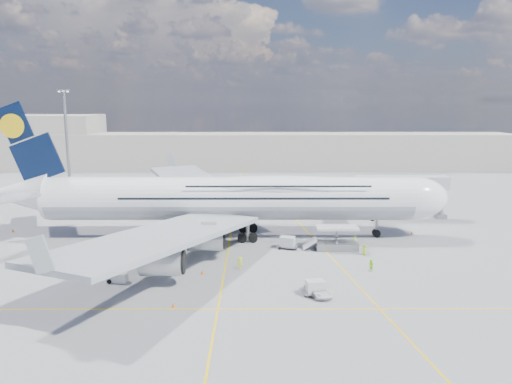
{
  "coord_description": "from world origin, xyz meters",
  "views": [
    {
      "loc": [
        4.12,
        -72.55,
        23.12
      ],
      "look_at": [
        4.38,
        8.0,
        8.2
      ],
      "focal_mm": 35.0,
      "sensor_mm": 36.0,
      "label": 1
    }
  ],
  "objects_px": {
    "light_mast": "(67,143)",
    "dolly_row_a": "(56,261)",
    "cone_wing_right_inner": "(202,272)",
    "cone_wing_right_outer": "(173,305)",
    "catering_truck_outer": "(181,194)",
    "dolly_row_c": "(99,273)",
    "jet_bridge": "(389,187)",
    "cargo_loader": "(335,241)",
    "dolly_nose_far": "(315,287)",
    "crew_tug": "(240,263)",
    "cone_wing_left_inner": "(217,218)",
    "crew_van": "(364,250)",
    "cone_tail": "(13,230)",
    "service_van": "(318,290)",
    "crew_wing": "(156,266)",
    "catering_truck_inner": "(181,204)",
    "crew_nose": "(355,240)",
    "cone_nose": "(412,233)",
    "cone_wing_left_outer": "(167,207)",
    "airliner": "(232,198)",
    "dolly_back": "(107,251)",
    "dolly_nose_near": "(287,242)",
    "baggage_tug": "(117,277)",
    "crew_loader": "(371,266)",
    "dolly_row_b": "(98,257)"
  },
  "relations": [
    {
      "from": "light_mast",
      "to": "dolly_row_a",
      "type": "distance_m",
      "value": 55.26
    },
    {
      "from": "dolly_row_a",
      "to": "cone_wing_right_inner",
      "type": "height_order",
      "value": "dolly_row_a"
    },
    {
      "from": "cone_wing_right_outer",
      "to": "catering_truck_outer",
      "type": "bearing_deg",
      "value": 97.43
    },
    {
      "from": "dolly_row_c",
      "to": "jet_bridge",
      "type": "bearing_deg",
      "value": 22.19
    },
    {
      "from": "cargo_loader",
      "to": "dolly_nose_far",
      "type": "xyz_separation_m",
      "value": [
        -5.41,
        -18.82,
        -0.25
      ]
    },
    {
      "from": "crew_tug",
      "to": "cone_wing_left_inner",
      "type": "distance_m",
      "value": 30.03
    },
    {
      "from": "crew_van",
      "to": "cone_tail",
      "type": "bearing_deg",
      "value": 54.39
    },
    {
      "from": "cone_wing_left_inner",
      "to": "service_van",
      "type": "bearing_deg",
      "value": -68.86
    },
    {
      "from": "crew_wing",
      "to": "cone_wing_right_outer",
      "type": "height_order",
      "value": "crew_wing"
    },
    {
      "from": "dolly_nose_far",
      "to": "catering_truck_inner",
      "type": "distance_m",
      "value": 49.8
    },
    {
      "from": "service_van",
      "to": "crew_nose",
      "type": "distance_m",
      "value": 22.74
    },
    {
      "from": "light_mast",
      "to": "cone_wing_right_inner",
      "type": "height_order",
      "value": "light_mast"
    },
    {
      "from": "cone_nose",
      "to": "cone_wing_left_outer",
      "type": "distance_m",
      "value": 51.33
    },
    {
      "from": "jet_bridge",
      "to": "catering_truck_outer",
      "type": "xyz_separation_m",
      "value": [
        -42.42,
        17.55,
        -4.86
      ]
    },
    {
      "from": "light_mast",
      "to": "cone_wing_left_outer",
      "type": "xyz_separation_m",
      "value": [
        25.1,
        -11.65,
        -12.97
      ]
    },
    {
      "from": "catering_truck_outer",
      "to": "cone_wing_left_inner",
      "type": "relative_size",
      "value": 13.72
    },
    {
      "from": "dolly_row_c",
      "to": "cone_wing_left_outer",
      "type": "distance_m",
      "value": 42.46
    },
    {
      "from": "airliner",
      "to": "dolly_back",
      "type": "relative_size",
      "value": 20.41
    },
    {
      "from": "dolly_nose_near",
      "to": "crew_wing",
      "type": "bearing_deg",
      "value": -132.5
    },
    {
      "from": "cone_nose",
      "to": "airliner",
      "type": "bearing_deg",
      "value": -176.96
    },
    {
      "from": "dolly_row_a",
      "to": "cone_wing_right_inner",
      "type": "distance_m",
      "value": 20.59
    },
    {
      "from": "jet_bridge",
      "to": "service_van",
      "type": "distance_m",
      "value": 41.5
    },
    {
      "from": "cone_wing_right_inner",
      "to": "crew_van",
      "type": "bearing_deg",
      "value": 19.43
    },
    {
      "from": "baggage_tug",
      "to": "cone_nose",
      "type": "xyz_separation_m",
      "value": [
        45.15,
        23.21,
        -0.46
      ]
    },
    {
      "from": "dolly_nose_near",
      "to": "cone_nose",
      "type": "distance_m",
      "value": 23.9
    },
    {
      "from": "crew_loader",
      "to": "crew_wing",
      "type": "relative_size",
      "value": 0.98
    },
    {
      "from": "dolly_back",
      "to": "cone_wing_left_outer",
      "type": "relative_size",
      "value": 8.03
    },
    {
      "from": "cone_wing_left_inner",
      "to": "cone_tail",
      "type": "bearing_deg",
      "value": -164.84
    },
    {
      "from": "crew_wing",
      "to": "cone_wing_right_inner",
      "type": "bearing_deg",
      "value": -87.91
    },
    {
      "from": "light_mast",
      "to": "crew_van",
      "type": "height_order",
      "value": "light_mast"
    },
    {
      "from": "jet_bridge",
      "to": "crew_tug",
      "type": "xyz_separation_m",
      "value": [
        -27.68,
        -27.54,
        -5.94
      ]
    },
    {
      "from": "dolly_nose_far",
      "to": "crew_van",
      "type": "xyz_separation_m",
      "value": [
        9.31,
        15.73,
        -0.16
      ]
    },
    {
      "from": "cargo_loader",
      "to": "catering_truck_outer",
      "type": "bearing_deg",
      "value": 129.59
    },
    {
      "from": "jet_bridge",
      "to": "cone_wing_left_inner",
      "type": "distance_m",
      "value": 33.77
    },
    {
      "from": "dolly_row_c",
      "to": "cone_wing_right_outer",
      "type": "bearing_deg",
      "value": -52.3
    },
    {
      "from": "dolly_row_b",
      "to": "crew_van",
      "type": "bearing_deg",
      "value": 13.61
    },
    {
      "from": "airliner",
      "to": "cone_wing_right_outer",
      "type": "xyz_separation_m",
      "value": [
        -5.33,
        -29.35,
        -6.6
      ]
    },
    {
      "from": "baggage_tug",
      "to": "cone_nose",
      "type": "relative_size",
      "value": 5.29
    },
    {
      "from": "dolly_back",
      "to": "catering_truck_outer",
      "type": "distance_m",
      "value": 40.81
    },
    {
      "from": "cargo_loader",
      "to": "crew_wing",
      "type": "height_order",
      "value": "cargo_loader"
    },
    {
      "from": "baggage_tug",
      "to": "crew_wing",
      "type": "relative_size",
      "value": 1.47
    },
    {
      "from": "cone_nose",
      "to": "cargo_loader",
      "type": "bearing_deg",
      "value": -149.34
    },
    {
      "from": "dolly_row_c",
      "to": "crew_nose",
      "type": "relative_size",
      "value": 2.08
    },
    {
      "from": "cone_wing_right_outer",
      "to": "service_van",
      "type": "bearing_deg",
      "value": 11.51
    },
    {
      "from": "jet_bridge",
      "to": "dolly_nose_far",
      "type": "relative_size",
      "value": 5.97
    },
    {
      "from": "service_van",
      "to": "crew_wing",
      "type": "relative_size",
      "value": 2.53
    },
    {
      "from": "jet_bridge",
      "to": "crew_wing",
      "type": "relative_size",
      "value": 10.3
    },
    {
      "from": "airliner",
      "to": "catering_truck_outer",
      "type": "distance_m",
      "value": 31.63
    },
    {
      "from": "catering_truck_outer",
      "to": "cone_nose",
      "type": "xyz_separation_m",
      "value": [
        44.23,
        -26.82,
        -1.74
      ]
    },
    {
      "from": "cone_nose",
      "to": "cone_tail",
      "type": "height_order",
      "value": "cone_tail"
    }
  ]
}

